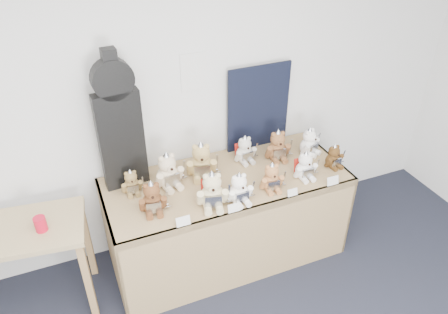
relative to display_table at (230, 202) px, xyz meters
name	(u,v)px	position (x,y,z in m)	size (l,w,h in m)	color
room_shell	(194,72)	(-0.10, 0.49, 0.92)	(6.00, 6.00, 6.00)	white
display_table	(230,202)	(0.00, 0.00, 0.00)	(1.92, 0.81, 0.80)	olive
side_table	(18,243)	(-1.57, 0.12, 0.02)	(0.99, 0.63, 0.78)	#977E51
guitar_case	(119,123)	(-0.73, 0.32, 0.70)	(0.33, 0.12, 1.08)	black
navy_board	(258,108)	(0.44, 0.44, 0.54)	(0.56, 0.02, 0.74)	black
red_cup	(40,224)	(-1.38, 0.04, 0.20)	(0.08, 0.08, 0.11)	red
teddy_front_far_left	(153,199)	(-0.63, -0.08, 0.28)	(0.22, 0.19, 0.27)	brown
teddy_front_left	(212,191)	(-0.22, -0.18, 0.30)	(0.26, 0.24, 0.32)	beige
teddy_front_centre	(239,189)	(-0.02, -0.21, 0.28)	(0.22, 0.18, 0.27)	white
teddy_front_right	(272,178)	(0.26, -0.17, 0.27)	(0.21, 0.17, 0.25)	#A76C3F
teddy_front_far_right	(305,166)	(0.58, -0.13, 0.27)	(0.21, 0.17, 0.25)	white
teddy_front_end	(334,157)	(0.87, -0.09, 0.26)	(0.18, 0.15, 0.22)	#4D331A
teddy_back_left	(168,172)	(-0.44, 0.17, 0.30)	(0.27, 0.23, 0.32)	beige
teddy_back_centre_left	(201,162)	(-0.17, 0.20, 0.30)	(0.27, 0.25, 0.33)	tan
teddy_back_centre_right	(245,150)	(0.24, 0.26, 0.27)	(0.21, 0.17, 0.25)	beige
teddy_back_right	(278,146)	(0.51, 0.19, 0.29)	(0.24, 0.20, 0.29)	brown
teddy_back_end	(309,143)	(0.79, 0.16, 0.27)	(0.22, 0.21, 0.26)	white
teddy_back_far_left	(132,183)	(-0.72, 0.19, 0.26)	(0.18, 0.14, 0.22)	olive
entry_card_a	(183,221)	(-0.48, -0.31, 0.21)	(0.10, 0.00, 0.07)	silver
entry_card_b	(234,208)	(-0.11, -0.30, 0.21)	(0.09, 0.00, 0.07)	silver
entry_card_c	(293,192)	(0.37, -0.30, 0.20)	(0.08, 0.00, 0.06)	silver
entry_card_d	(333,181)	(0.72, -0.30, 0.21)	(0.10, 0.00, 0.07)	silver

